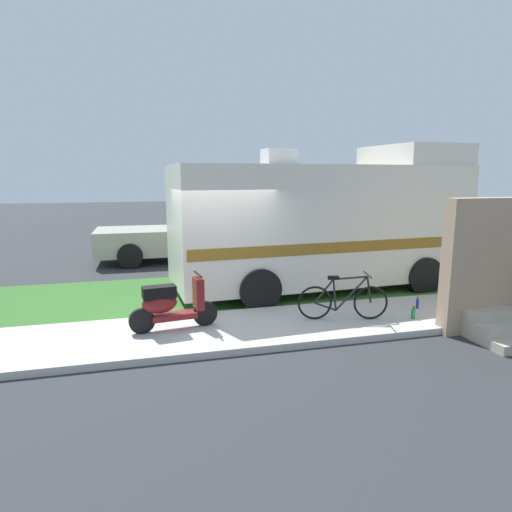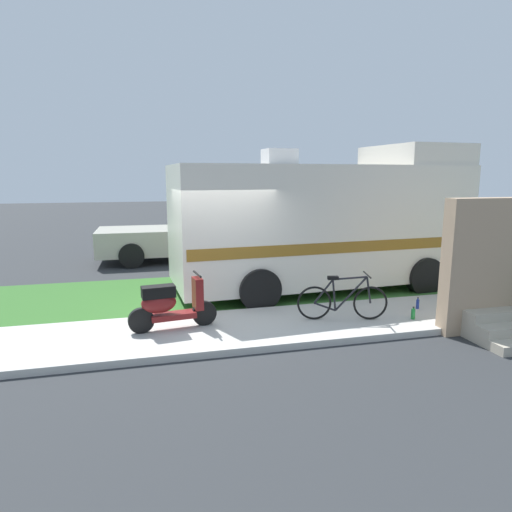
{
  "view_description": "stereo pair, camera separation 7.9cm",
  "coord_description": "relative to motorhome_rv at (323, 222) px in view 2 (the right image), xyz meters",
  "views": [
    {
      "loc": [
        -1.4,
        -8.51,
        2.78
      ],
      "look_at": [
        0.92,
        0.3,
        1.1
      ],
      "focal_mm": 30.81,
      "sensor_mm": 36.0,
      "label": 1
    },
    {
      "loc": [
        -1.32,
        -8.53,
        2.78
      ],
      "look_at": [
        0.92,
        0.3,
        1.1
      ],
      "focal_mm": 30.81,
      "sensor_mm": 36.0,
      "label": 2
    }
  ],
  "objects": [
    {
      "name": "bicycle",
      "position": [
        -0.69,
        -2.62,
        -1.18
      ],
      "size": [
        1.64,
        0.59,
        0.87
      ],
      "color": "black",
      "rests_on": "ground"
    },
    {
      "name": "pickup_truck_near",
      "position": [
        -2.63,
        4.72,
        -0.73
      ],
      "size": [
        5.11,
        2.22,
        1.74
      ],
      "color": "#B7B29E",
      "rests_on": "ground"
    },
    {
      "name": "ground_plane",
      "position": [
        -2.86,
        -1.32,
        -1.67
      ],
      "size": [
        80.0,
        80.0,
        0.0
      ],
      "primitive_type": "plane",
      "color": "#2D3033"
    },
    {
      "name": "porch_steps",
      "position": [
        1.8,
        -3.61,
        -0.7
      ],
      "size": [
        2.0,
        1.26,
        2.4
      ],
      "color": "#B2A893",
      "rests_on": "ground"
    },
    {
      "name": "bottle_green",
      "position": [
        0.62,
        -2.92,
        -1.45
      ],
      "size": [
        0.07,
        0.07,
        0.24
      ],
      "color": "#19722D",
      "rests_on": "ground"
    },
    {
      "name": "grass_strip",
      "position": [
        -2.86,
        0.18,
        -1.63
      ],
      "size": [
        24.0,
        3.4,
        0.08
      ],
      "color": "#336628",
      "rests_on": "ground"
    },
    {
      "name": "motorhome_rv",
      "position": [
        0.0,
        0.0,
        0.0
      ],
      "size": [
        7.1,
        3.0,
        3.51
      ],
      "color": "silver",
      "rests_on": "ground"
    },
    {
      "name": "scooter",
      "position": [
        -3.83,
        -2.37,
        -1.09
      ],
      "size": [
        1.55,
        0.53,
        0.97
      ],
      "color": "black",
      "rests_on": "ground"
    },
    {
      "name": "sidewalk",
      "position": [
        -2.86,
        -2.52,
        -1.61
      ],
      "size": [
        24.0,
        2.0,
        0.12
      ],
      "color": "beige",
      "rests_on": "ground"
    },
    {
      "name": "bottle_spare",
      "position": [
        1.09,
        -2.37,
        -1.45
      ],
      "size": [
        0.06,
        0.06,
        0.23
      ],
      "color": "navy",
      "rests_on": "ground"
    }
  ]
}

